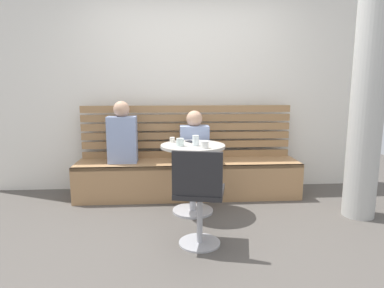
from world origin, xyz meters
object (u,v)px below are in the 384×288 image
white_chair (199,195)px  phone_on_table (191,142)px  cup_water_clear (196,141)px  cup_espresso_small (172,140)px  booth_bench (188,179)px  person_child_left (194,140)px  person_adult (122,135)px  cup_ceramic_white (205,145)px  cup_glass_short (180,142)px  cafe_table (193,165)px

white_chair → phone_on_table: size_ratio=6.07×
cup_water_clear → cup_espresso_small: bearing=134.5°
booth_bench → white_chair: size_ratio=3.18×
booth_bench → person_child_left: person_child_left is taller
person_adult → cup_ceramic_white: size_ratio=9.19×
cup_glass_short → cafe_table: bearing=25.1°
cup_espresso_small → cup_water_clear: 0.34m
cup_ceramic_white → phone_on_table: cup_ceramic_white is taller
booth_bench → cup_glass_short: 0.82m
phone_on_table → white_chair: bearing=-117.4°
booth_bench → cafe_table: (0.02, -0.53, 0.30)m
booth_bench → person_adult: bearing=179.0°
white_chair → cup_glass_short: size_ratio=10.63×
person_child_left → cup_water_clear: bearing=-92.9°
cup_ceramic_white → cup_glass_short: bearing=150.4°
cup_ceramic_white → cafe_table: bearing=117.2°
white_chair → person_child_left: person_child_left is taller
cup_ceramic_white → cup_espresso_small: (-0.32, 0.37, -0.01)m
cafe_table → phone_on_table: size_ratio=5.29×
cup_water_clear → cup_glass_short: size_ratio=1.38×
cup_glass_short → cup_water_clear: bearing=-1.7°
cup_espresso_small → cup_glass_short: 0.25m
booth_bench → cup_espresso_small: bearing=-118.8°
white_chair → phone_on_table: white_chair is taller
cafe_table → phone_on_table: 0.29m
booth_bench → cup_ceramic_white: size_ratio=33.75×
cup_ceramic_white → phone_on_table: 0.39m
person_adult → cup_espresso_small: (0.59, -0.37, -0.00)m
cup_espresso_small → cup_water_clear: (0.24, -0.24, 0.03)m
person_adult → person_child_left: bearing=-3.2°
booth_bench → cup_water_clear: bearing=-85.8°
booth_bench → cafe_table: cafe_table is taller
white_chair → cup_ceramic_white: 0.70m
cup_espresso_small → cup_water_clear: size_ratio=0.51×
cafe_table → cup_ceramic_white: cup_ceramic_white is taller
white_chair → cup_ceramic_white: white_chair is taller
cup_water_clear → phone_on_table: size_ratio=0.79×
person_child_left → cup_espresso_small: size_ratio=11.12×
phone_on_table → booth_bench: bearing=64.0°
person_child_left → cup_espresso_small: bearing=-129.9°
cup_ceramic_white → phone_on_table: bearing=106.7°
cup_espresso_small → cafe_table: bearing=-39.1°
cup_water_clear → white_chair: bearing=-92.5°
person_child_left → phone_on_table: bearing=-101.3°
cup_espresso_small → phone_on_table: 0.20m
phone_on_table → cup_water_clear: bearing=-109.5°
phone_on_table → cup_ceramic_white: bearing=-100.8°
phone_on_table → cafe_table: bearing=-114.1°
cup_glass_short → phone_on_table: (0.13, 0.24, -0.04)m
cafe_table → cup_glass_short: 0.30m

